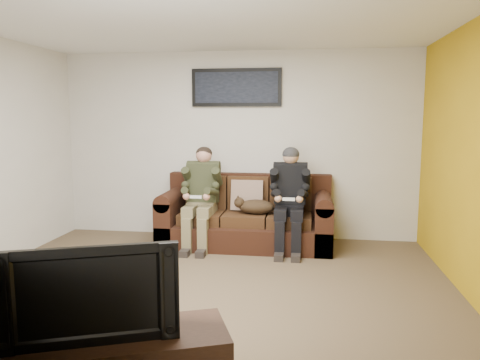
% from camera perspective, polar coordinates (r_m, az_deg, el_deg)
% --- Properties ---
extents(floor, '(5.00, 5.00, 0.00)m').
position_cam_1_polar(floor, '(4.70, -4.61, -13.50)').
color(floor, brown).
rests_on(floor, ground).
extents(ceiling, '(5.00, 5.00, 0.00)m').
position_cam_1_polar(ceiling, '(4.47, -4.99, 19.33)').
color(ceiling, silver).
rests_on(ceiling, ground).
extents(wall_back, '(5.00, 0.00, 5.00)m').
position_cam_1_polar(wall_back, '(6.60, -0.36, 4.25)').
color(wall_back, beige).
rests_on(wall_back, ground).
extents(wall_front, '(5.00, 0.00, 5.00)m').
position_cam_1_polar(wall_front, '(2.28, -17.69, -2.65)').
color(wall_front, beige).
rests_on(wall_front, ground).
extents(sofa, '(2.24, 0.97, 0.92)m').
position_cam_1_polar(sofa, '(6.29, 0.83, -4.70)').
color(sofa, black).
rests_on(sofa, ground).
extents(throw_pillow, '(0.43, 0.20, 0.42)m').
position_cam_1_polar(throw_pillow, '(6.28, 0.89, -1.89)').
color(throw_pillow, '#8D6E5C').
rests_on(throw_pillow, sofa).
extents(throw_blanket, '(0.46, 0.22, 0.08)m').
position_cam_1_polar(throw_blanket, '(6.59, -4.70, 0.87)').
color(throw_blanket, '#C0AF8D').
rests_on(throw_blanket, sofa).
extents(person_left, '(0.51, 0.87, 1.30)m').
position_cam_1_polar(person_left, '(6.14, -4.74, -1.34)').
color(person_left, olive).
rests_on(person_left, sofa).
extents(person_right, '(0.51, 0.86, 1.31)m').
position_cam_1_polar(person_right, '(5.99, 6.09, -1.55)').
color(person_right, black).
rests_on(person_right, sofa).
extents(cat, '(0.66, 0.26, 0.24)m').
position_cam_1_polar(cat, '(6.06, 1.83, -3.23)').
color(cat, '#432F1A').
rests_on(cat, sofa).
extents(framed_poster, '(1.25, 0.05, 0.52)m').
position_cam_1_polar(framed_poster, '(6.57, -0.45, 11.21)').
color(framed_poster, black).
rests_on(framed_poster, wall_back).
extents(television, '(0.93, 0.47, 0.55)m').
position_cam_1_polar(television, '(2.76, -17.81, -12.72)').
color(television, black).
rests_on(television, tv_stand).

